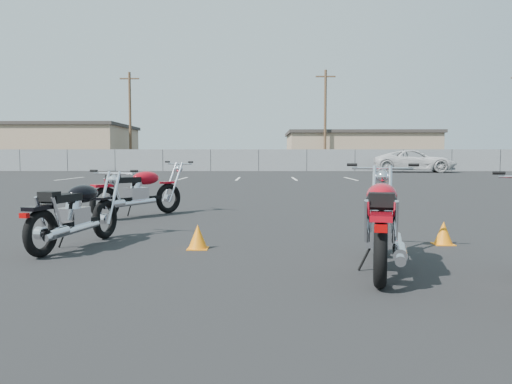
{
  "coord_description": "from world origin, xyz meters",
  "views": [
    {
      "loc": [
        0.29,
        -6.54,
        1.15
      ],
      "look_at": [
        0.2,
        0.6,
        0.65
      ],
      "focal_mm": 35.0,
      "sensor_mm": 36.0,
      "label": 1
    }
  ],
  "objects_px": {
    "motorcycle_front_red": "(138,192)",
    "white_van": "(415,155)",
    "motorcycle_third_red": "(382,222)",
    "motorcycle_second_black": "(76,213)"
  },
  "relations": [
    {
      "from": "motorcycle_front_red",
      "to": "white_van",
      "type": "xyz_separation_m",
      "value": [
        14.07,
        28.83,
        0.85
      ]
    },
    {
      "from": "motorcycle_front_red",
      "to": "white_van",
      "type": "height_order",
      "value": "white_van"
    },
    {
      "from": "motorcycle_third_red",
      "to": "white_van",
      "type": "relative_size",
      "value": 0.31
    },
    {
      "from": "motorcycle_front_red",
      "to": "motorcycle_third_red",
      "type": "relative_size",
      "value": 0.89
    },
    {
      "from": "motorcycle_front_red",
      "to": "motorcycle_second_black",
      "type": "distance_m",
      "value": 3.28
    },
    {
      "from": "motorcycle_third_red",
      "to": "white_van",
      "type": "xyz_separation_m",
      "value": [
        10.46,
        33.35,
        0.85
      ]
    },
    {
      "from": "white_van",
      "to": "motorcycle_front_red",
      "type": "bearing_deg",
      "value": 164.15
    },
    {
      "from": "motorcycle_second_black",
      "to": "white_van",
      "type": "distance_m",
      "value": 35.06
    },
    {
      "from": "motorcycle_third_red",
      "to": "white_van",
      "type": "distance_m",
      "value": 34.96
    },
    {
      "from": "white_van",
      "to": "motorcycle_third_red",
      "type": "bearing_deg",
      "value": 172.76
    }
  ]
}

